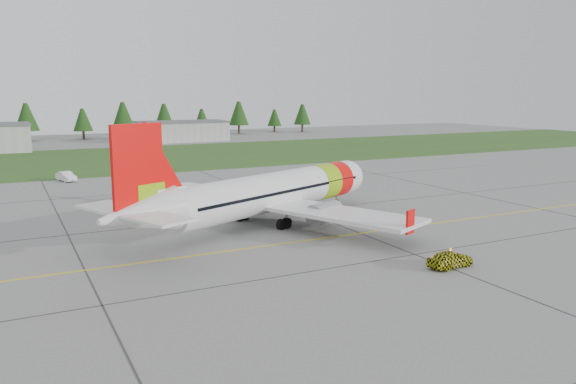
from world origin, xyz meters
TOP-DOWN VIEW (x-y plane):
  - ground at (0.00, 0.00)m, footprint 320.00×320.00m
  - aircraft at (4.17, 16.03)m, footprint 34.04×32.32m
  - follow_me_car at (10.14, -3.94)m, footprint 1.45×1.67m
  - service_van at (-11.58, 55.19)m, footprint 1.92×1.86m
  - grass_strip at (0.00, 82.00)m, footprint 320.00×50.00m
  - taxi_guideline at (0.00, 8.00)m, footprint 120.00×0.25m
  - hangar_east at (25.00, 118.00)m, footprint 24.00×12.00m
  - treeline at (0.00, 138.00)m, footprint 160.00×8.00m

SIDE VIEW (x-z plane):
  - ground at x=0.00m, z-range 0.00..0.00m
  - taxi_guideline at x=0.00m, z-range 0.00..0.02m
  - grass_strip at x=0.00m, z-range 0.00..0.03m
  - follow_me_car at x=10.14m, z-range 0.00..3.90m
  - service_van at x=-11.58m, z-range 0.00..4.47m
  - hangar_east at x=25.00m, z-range 0.00..5.20m
  - aircraft at x=4.17m, z-range -2.30..8.56m
  - treeline at x=0.00m, z-range 0.00..10.00m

